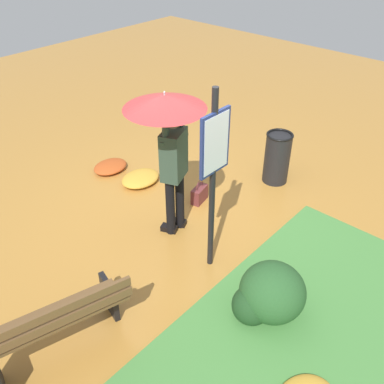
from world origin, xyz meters
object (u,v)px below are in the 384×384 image
object	(u,v)px
person_with_umbrella	(169,130)
trash_bin	(277,158)
park_bench	(58,324)
info_sign_post	(214,164)
handbag	(199,194)

from	to	relation	value
person_with_umbrella	trash_bin	xyz separation A→B (m)	(-2.04, 0.32, -1.13)
trash_bin	park_bench	bearing A→B (deg)	2.10
person_with_umbrella	trash_bin	world-z (taller)	person_with_umbrella
info_sign_post	park_bench	size ratio (longest dim) A/B	1.60
trash_bin	info_sign_post	bearing A→B (deg)	11.84
person_with_umbrella	park_bench	bearing A→B (deg)	12.97
info_sign_post	park_bench	xyz separation A→B (m)	(1.95, -0.30, -1.04)
person_with_umbrella	handbag	size ratio (longest dim) A/B	5.53
handbag	trash_bin	xyz separation A→B (m)	(-1.25, 0.53, 0.29)
info_sign_post	handbag	xyz separation A→B (m)	(-0.91, -0.98, -1.32)
person_with_umbrella	info_sign_post	size ratio (longest dim) A/B	0.89
handbag	trash_bin	bearing A→B (deg)	157.22
trash_bin	person_with_umbrella	bearing A→B (deg)	-9.02
person_with_umbrella	info_sign_post	world-z (taller)	info_sign_post
handbag	trash_bin	world-z (taller)	trash_bin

